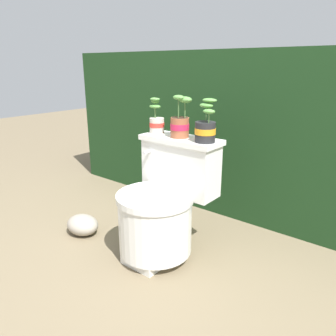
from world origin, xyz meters
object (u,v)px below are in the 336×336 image
(potted_plant_left, at_px, (157,121))
(potted_plant_middle, at_px, (206,128))
(toilet, at_px, (163,205))
(potted_plant_midleft, at_px, (180,123))
(garden_stone, at_px, (83,225))

(potted_plant_left, height_order, potted_plant_middle, potted_plant_middle)
(toilet, distance_m, potted_plant_left, 0.52)
(potted_plant_middle, bearing_deg, potted_plant_midleft, 177.14)
(potted_plant_left, height_order, potted_plant_midleft, potted_plant_midleft)
(garden_stone, bearing_deg, potted_plant_left, 42.71)
(toilet, height_order, potted_plant_left, potted_plant_left)
(toilet, height_order, potted_plant_middle, potted_plant_middle)
(potted_plant_midleft, distance_m, garden_stone, 0.95)
(potted_plant_left, relative_size, potted_plant_middle, 0.92)
(potted_plant_midleft, xyz_separation_m, garden_stone, (-0.56, -0.32, -0.70))
(toilet, xyz_separation_m, garden_stone, (-0.56, -0.17, -0.24))
(toilet, height_order, garden_stone, toilet)
(garden_stone, bearing_deg, toilet, 16.47)
(toilet, relative_size, potted_plant_left, 3.18)
(potted_plant_middle, relative_size, garden_stone, 1.01)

